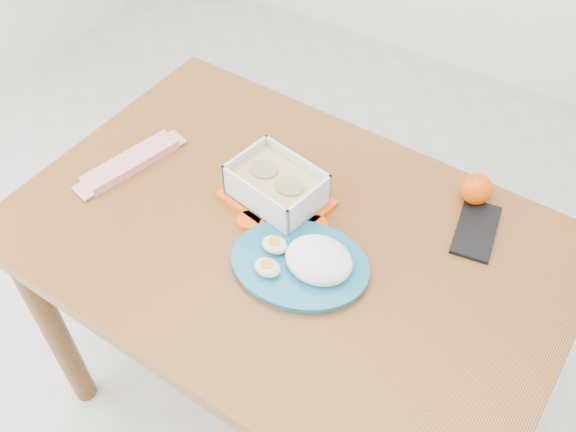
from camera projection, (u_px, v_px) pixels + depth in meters
The scene contains 7 objects.
ground at pixel (269, 368), 1.94m from camera, with size 3.50×3.50×0.00m, color #B7B7B2.
dining_table at pixel (288, 267), 1.39m from camera, with size 1.16×0.80×0.75m.
food_container at pixel (276, 187), 1.34m from camera, with size 0.24×0.20×0.09m.
orange_fruit at pixel (476, 189), 1.35m from camera, with size 0.07×0.07×0.07m, color #E54204.
rice_plate at pixel (306, 261), 1.24m from camera, with size 0.32×0.32×0.07m.
candy_bar at pixel (131, 162), 1.44m from camera, with size 0.23×0.06×0.02m, color red.
smartphone at pixel (476, 230), 1.32m from camera, with size 0.08×0.16×0.01m, color black.
Camera 1 is at (0.54, -0.77, 1.76)m, focal length 40.00 mm.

